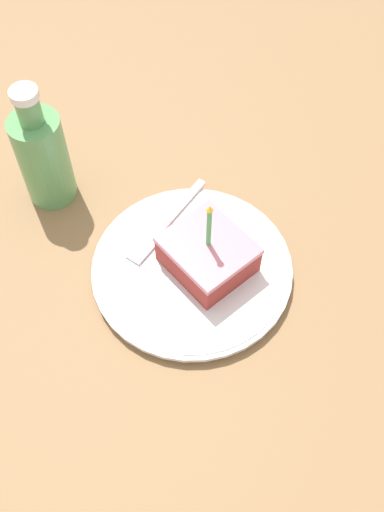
% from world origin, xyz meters
% --- Properties ---
extents(ground_plane, '(2.40, 2.40, 0.04)m').
position_xyz_m(ground_plane, '(0.00, 0.00, -0.02)').
color(ground_plane, olive).
rests_on(ground_plane, ground).
extents(plate, '(0.28, 0.28, 0.02)m').
position_xyz_m(plate, '(0.02, 0.01, 0.01)').
color(plate, silver).
rests_on(plate, ground_plane).
extents(cake_slice, '(0.10, 0.11, 0.13)m').
position_xyz_m(cake_slice, '(0.04, -0.01, 0.04)').
color(cake_slice, '#99332D').
rests_on(cake_slice, plate).
extents(fork, '(0.17, 0.06, 0.00)m').
position_xyz_m(fork, '(0.03, 0.08, 0.02)').
color(fork, silver).
rests_on(fork, plate).
extents(bottle, '(0.07, 0.07, 0.20)m').
position_xyz_m(bottle, '(-0.05, 0.25, 0.08)').
color(bottle, '#599959').
rests_on(bottle, ground_plane).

